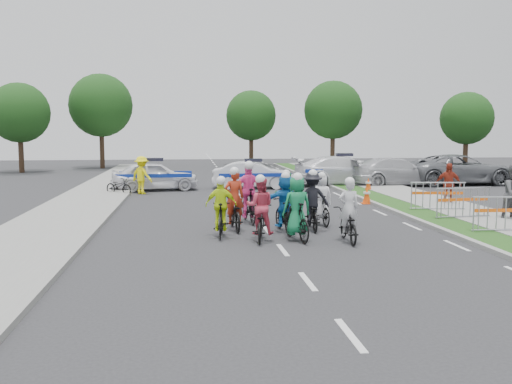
{
  "coord_description": "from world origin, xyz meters",
  "views": [
    {
      "loc": [
        -2.34,
        -13.88,
        3.01
      ],
      "look_at": [
        -0.26,
        3.46,
        1.1
      ],
      "focal_mm": 40.0,
      "sensor_mm": 36.0,
      "label": 1
    }
  ],
  "objects": [
    {
      "name": "rider_6",
      "position": [
        -0.96,
        3.09,
        0.63
      ],
      "size": [
        0.77,
        1.91,
        1.91
      ],
      "rotation": [
        0.0,
        0.0,
        3.21
      ],
      "color": "black",
      "rests_on": "ground"
    },
    {
      "name": "sidewalk_left",
      "position": [
        -6.5,
        5.0,
        0.07
      ],
      "size": [
        3.0,
        60.0,
        0.13
      ],
      "primitive_type": "cube",
      "color": "gray",
      "rests_on": "ground"
    },
    {
      "name": "rider_4",
      "position": [
        1.37,
        2.84,
        0.71
      ],
      "size": [
        1.05,
        1.84,
        1.84
      ],
      "rotation": [
        0.0,
        0.0,
        3.08
      ],
      "color": "black",
      "rests_on": "ground"
    },
    {
      "name": "tree_2",
      "position": [
        18.0,
        26.0,
        3.83
      ],
      "size": [
        3.85,
        3.85,
        5.77
      ],
      "color": "#382619",
      "rests_on": "ground"
    },
    {
      "name": "rider_2",
      "position": [
        -0.41,
        1.32,
        0.68
      ],
      "size": [
        0.89,
        1.86,
        1.82
      ],
      "rotation": [
        0.0,
        0.0,
        2.99
      ],
      "color": "black",
      "rests_on": "ground"
    },
    {
      "name": "barrier_0",
      "position": [
        6.7,
        1.31,
        0.56
      ],
      "size": [
        2.02,
        0.58,
        1.12
      ],
      "primitive_type": null,
      "rotation": [
        0.0,
        0.0,
        -0.04
      ],
      "color": "#A5A8AD",
      "rests_on": "ground"
    },
    {
      "name": "rider_1",
      "position": [
        0.58,
        1.19,
        0.73
      ],
      "size": [
        0.87,
        1.84,
        1.87
      ],
      "rotation": [
        0.0,
        0.0,
        3.33
      ],
      "color": "black",
      "rests_on": "ground"
    },
    {
      "name": "rider_0",
      "position": [
        1.92,
        0.84,
        0.59
      ],
      "size": [
        0.69,
        1.76,
        1.77
      ],
      "rotation": [
        0.0,
        0.0,
        3.09
      ],
      "color": "black",
      "rests_on": "ground"
    },
    {
      "name": "spectator_2",
      "position": [
        7.94,
        7.57,
        0.85
      ],
      "size": [
        1.08,
        0.79,
        1.7
      ],
      "primitive_type": "imported",
      "rotation": [
        0.0,
        0.0,
        -0.42
      ],
      "color": "maroon",
      "rests_on": "ground"
    },
    {
      "name": "rider_5",
      "position": [
        0.49,
        2.55,
        0.76
      ],
      "size": [
        1.48,
        1.76,
        1.79
      ],
      "rotation": [
        0.0,
        0.0,
        3.31
      ],
      "color": "black",
      "rests_on": "ground"
    },
    {
      "name": "ground",
      "position": [
        0.0,
        0.0,
        0.0
      ],
      "size": [
        90.0,
        90.0,
        0.0
      ],
      "primitive_type": "plane",
      "color": "#28282B",
      "rests_on": "ground"
    },
    {
      "name": "tree_1",
      "position": [
        9.0,
        30.0,
        4.54
      ],
      "size": [
        4.55,
        4.55,
        6.82
      ],
      "color": "#382619",
      "rests_on": "ground"
    },
    {
      "name": "barrier_2",
      "position": [
        6.7,
        5.81,
        0.56
      ],
      "size": [
        2.05,
        0.76,
        1.12
      ],
      "primitive_type": null,
      "rotation": [
        0.0,
        0.0,
        -0.13
      ],
      "color": "#A5A8AD",
      "rests_on": "ground"
    },
    {
      "name": "police_car_0",
      "position": [
        -3.99,
        14.8,
        0.73
      ],
      "size": [
        4.5,
        2.34,
        1.46
      ],
      "primitive_type": "imported",
      "rotation": [
        0.0,
        0.0,
        1.72
      ],
      "color": "white",
      "rests_on": "ground"
    },
    {
      "name": "rider_3",
      "position": [
        -1.43,
        1.97,
        0.67
      ],
      "size": [
        0.9,
        1.69,
        1.74
      ],
      "rotation": [
        0.0,
        0.0,
        3.04
      ],
      "color": "black",
      "rests_on": "ground"
    },
    {
      "name": "police_car_2",
      "position": [
        6.06,
        16.09,
        0.8
      ],
      "size": [
        5.52,
        2.29,
        1.6
      ],
      "primitive_type": "imported",
      "rotation": [
        0.0,
        0.0,
        1.56
      ],
      "color": "white",
      "rests_on": "ground"
    },
    {
      "name": "rider_9",
      "position": [
        -0.39,
        4.31,
        0.77
      ],
      "size": [
        1.05,
        1.97,
        2.02
      ],
      "rotation": [
        0.0,
        0.0,
        3.24
      ],
      "color": "black",
      "rests_on": "ground"
    },
    {
      "name": "rider_8",
      "position": [
        0.78,
        4.1,
        0.65
      ],
      "size": [
        0.75,
        1.74,
        1.75
      ],
      "rotation": [
        0.0,
        0.0,
        3.19
      ],
      "color": "black",
      "rests_on": "ground"
    },
    {
      "name": "curb_right",
      "position": [
        5.1,
        5.0,
        0.06
      ],
      "size": [
        0.2,
        60.0,
        0.12
      ],
      "primitive_type": "cube",
      "color": "gray",
      "rests_on": "ground"
    },
    {
      "name": "tree_0",
      "position": [
        -14.0,
        28.0,
        4.19
      ],
      "size": [
        4.2,
        4.2,
        6.3
      ],
      "color": "#382619",
      "rests_on": "ground"
    },
    {
      "name": "cone_0",
      "position": [
        4.91,
        8.52,
        0.34
      ],
      "size": [
        0.4,
        0.4,
        0.7
      ],
      "color": "#F24C0C",
      "rests_on": "ground"
    },
    {
      "name": "sidewalk_right",
      "position": [
        7.6,
        5.0,
        0.07
      ],
      "size": [
        2.4,
        60.0,
        0.13
      ],
      "primitive_type": "cube",
      "color": "gray",
      "rests_on": "ground"
    },
    {
      "name": "civilian_sedan",
      "position": [
        8.78,
        15.58,
        0.76
      ],
      "size": [
        5.41,
        2.65,
        1.51
      ],
      "primitive_type": "imported",
      "rotation": [
        0.0,
        0.0,
        1.67
      ],
      "color": "#B8B8BD",
      "rests_on": "ground"
    },
    {
      "name": "civilian_suv",
      "position": [
        12.54,
        15.93,
        0.83
      ],
      "size": [
        6.03,
        2.89,
        1.66
      ],
      "primitive_type": "imported",
      "rotation": [
        0.0,
        0.0,
        1.59
      ],
      "color": "slate",
      "rests_on": "ground"
    },
    {
      "name": "rider_7",
      "position": [
        1.83,
        3.63,
        0.67
      ],
      "size": [
        0.76,
        1.65,
        1.7
      ],
      "rotation": [
        0.0,
        0.0,
        3.25
      ],
      "color": "black",
      "rests_on": "ground"
    },
    {
      "name": "grass_strip",
      "position": [
        5.8,
        5.0,
        0.06
      ],
      "size": [
        1.2,
        60.0,
        0.11
      ],
      "primitive_type": "cube",
      "color": "#213F14",
      "rests_on": "ground"
    },
    {
      "name": "police_car_1",
      "position": [
        1.01,
        15.27,
        0.69
      ],
      "size": [
        4.32,
        1.99,
        1.37
      ],
      "primitive_type": "imported",
      "rotation": [
        0.0,
        0.0,
        1.44
      ],
      "color": "white",
      "rests_on": "ground"
    },
    {
      "name": "barrier_1",
      "position": [
        6.7,
        3.86,
        0.56
      ],
      "size": [
        2.04,
        0.71,
        1.12
      ],
      "primitive_type": null,
      "rotation": [
        0.0,
        0.0,
        0.11
      ],
      "color": "#A5A8AD",
      "rests_on": "ground"
    },
    {
      "name": "tree_3",
      "position": [
        -9.0,
        32.0,
        4.89
      ],
      "size": [
        4.9,
        4.9,
        7.35
      ],
      "color": "#382619",
      "rests_on": "ground"
    },
    {
      "name": "tree_4",
      "position": [
        3.0,
        34.0,
        4.19
      ],
      "size": [
        4.2,
        4.2,
        6.3
      ],
      "color": "#382619",
      "rests_on": "ground"
    },
    {
      "name": "marshal_hiviz",
      "position": [
        -4.49,
        13.26,
        0.89
      ],
      "size": [
        1.31,
        1.23,
        1.78
      ],
      "primitive_type": "imported",
      "rotation": [
        0.0,
        0.0,
        2.46
      ],
      "color": "#FFF10D",
      "rests_on": "ground"
    },
    {
      "name": "cone_1",
      "position": [
        6.39,
        12.89,
        0.34
      ],
      "size": [
        0.4,
        0.4,
        0.7
      ],
      "color": "#F24C0C",
      "rests_on": "ground"
    },
    {
      "name": "parked_bike",
      "position": [
        -5.54,
        13.05,
        0.41
      ],
      "size": [
        1.55,
        1.38,
        0.81
      ],
      "primitive_type": "imported",
      "rotation": [
        0.0,
        0.0,
        0.9
      ],
      "color": "black",
      "rests_on": "ground"
    }
  ]
}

